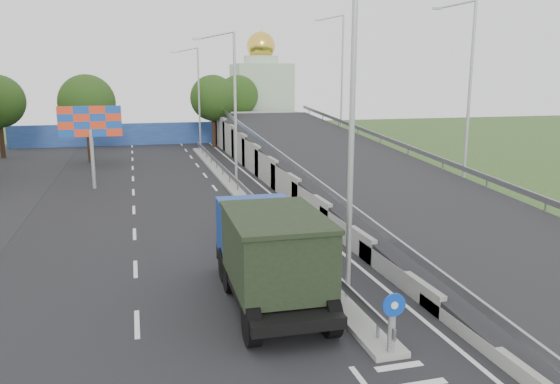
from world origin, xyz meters
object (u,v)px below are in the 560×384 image
object	(u,v)px
lamp_post_near	(346,127)
lamp_post_far	(197,93)
billboard	(90,126)
sign_bollard	(392,323)
dump_truck	(269,250)
church	(261,93)
lamp_post_mid	(232,101)

from	to	relation	value
lamp_post_near	lamp_post_far	xyz separation A→B (m)	(0.00, 40.00, 0.00)
lamp_post_near	billboard	distance (m)	23.87
sign_bollard	billboard	xyz separation A→B (m)	(-9.00, 25.83, 3.15)
dump_truck	billboard	bearing A→B (deg)	109.08
sign_bollard	lamp_post_far	size ratio (longest dim) A/B	0.17
church	lamp_post_mid	bearing A→B (deg)	-106.22
sign_bollard	church	world-z (taller)	church
church	billboard	distance (m)	37.23
lamp_post_near	lamp_post_mid	xyz separation A→B (m)	(0.00, 20.00, 0.00)
lamp_post_near	billboard	size ratio (longest dim) A/B	1.83
sign_bollard	lamp_post_mid	xyz separation A→B (m)	(0.11, 23.83, 4.77)
church	sign_bollard	bearing A→B (deg)	-99.81
sign_bollard	dump_truck	xyz separation A→B (m)	(-2.19, 4.53, 0.75)
sign_bollard	billboard	world-z (taller)	billboard
lamp_post_mid	lamp_post_far	bearing A→B (deg)	90.00
sign_bollard	lamp_post_near	bearing A→B (deg)	88.36
billboard	dump_truck	bearing A→B (deg)	-72.28
lamp_post_mid	dump_truck	bearing A→B (deg)	-96.81
lamp_post_mid	church	xyz separation A→B (m)	(9.89, 34.00, -0.50)
sign_bollard	lamp_post_far	world-z (taller)	lamp_post_far
lamp_post_mid	billboard	xyz separation A→B (m)	(-9.11, 2.00, -1.62)
lamp_post_near	sign_bollard	bearing A→B (deg)	-91.64
sign_bollard	dump_truck	bearing A→B (deg)	115.88
lamp_post_near	lamp_post_mid	world-z (taller)	same
lamp_post_mid	lamp_post_near	bearing A→B (deg)	-90.00
billboard	lamp_post_near	bearing A→B (deg)	-67.51
lamp_post_near	dump_truck	size ratio (longest dim) A/B	1.37
lamp_post_mid	dump_truck	world-z (taller)	lamp_post_mid
lamp_post_mid	lamp_post_far	distance (m)	20.00
lamp_post_mid	lamp_post_far	world-z (taller)	same
lamp_post_near	billboard	bearing A→B (deg)	112.49
church	lamp_post_near	bearing A→B (deg)	-100.38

